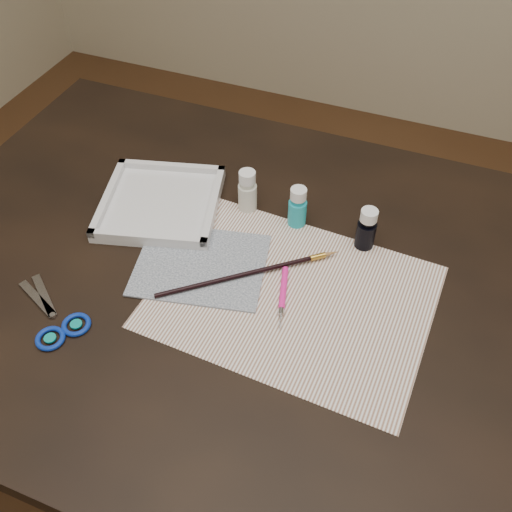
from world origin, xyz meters
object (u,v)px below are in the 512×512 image
(paper, at_px, (293,296))
(palette_tray, at_px, (161,203))
(paint_bottle_white, at_px, (247,191))
(paint_bottle_cyan, at_px, (298,207))
(scissors, at_px, (45,311))
(paint_bottle_navy, at_px, (367,229))
(canvas, at_px, (201,265))

(paper, bearing_deg, palette_tray, 159.22)
(paint_bottle_white, distance_m, paint_bottle_cyan, 0.10)
(paint_bottle_cyan, relative_size, palette_tray, 0.38)
(scissors, distance_m, palette_tray, 0.30)
(paper, distance_m, palette_tray, 0.33)
(paint_bottle_cyan, bearing_deg, paint_bottle_navy, -4.66)
(paper, relative_size, paint_bottle_white, 5.15)
(paper, height_order, palette_tray, palette_tray)
(paper, distance_m, paint_bottle_cyan, 0.18)
(paper, bearing_deg, canvas, 177.79)
(paint_bottle_navy, bearing_deg, paint_bottle_cyan, 175.34)
(paper, relative_size, scissors, 2.48)
(paper, height_order, scissors, scissors)
(paint_bottle_navy, relative_size, palette_tray, 0.38)
(paint_bottle_navy, relative_size, scissors, 0.47)
(paint_bottle_white, bearing_deg, paint_bottle_navy, -4.23)
(canvas, bearing_deg, scissors, -135.85)
(paint_bottle_cyan, xyz_separation_m, scissors, (-0.31, -0.35, -0.04))
(scissors, bearing_deg, paint_bottle_cyan, -107.81)
(canvas, bearing_deg, paint_bottle_white, 83.46)
(paper, bearing_deg, paint_bottle_navy, 63.27)
(paint_bottle_cyan, bearing_deg, paint_bottle_white, 176.32)
(paint_bottle_navy, bearing_deg, scissors, -142.62)
(paper, distance_m, scissors, 0.40)
(canvas, relative_size, palette_tray, 1.02)
(paint_bottle_white, relative_size, palette_tray, 0.40)
(paint_bottle_white, relative_size, paint_bottle_cyan, 1.05)
(canvas, distance_m, paint_bottle_navy, 0.30)
(canvas, distance_m, scissors, 0.26)
(canvas, xyz_separation_m, scissors, (-0.19, -0.18, 0.00))
(paper, height_order, paint_bottle_navy, paint_bottle_navy)
(paint_bottle_cyan, distance_m, scissors, 0.47)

